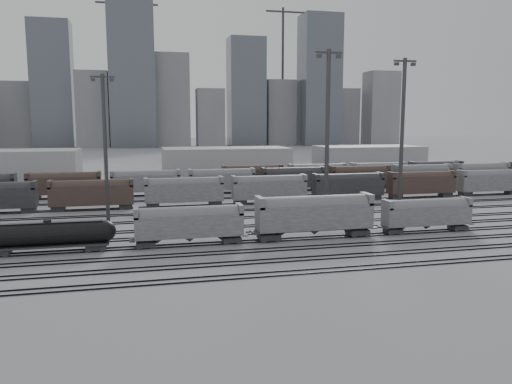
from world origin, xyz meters
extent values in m
plane|color=#A1A2A6|center=(0.00, 0.00, 0.00)|extent=(900.00, 900.00, 0.00)
cube|color=black|center=(0.00, -14.72, 0.08)|extent=(220.00, 0.07, 0.16)
cube|color=black|center=(0.00, -13.28, 0.08)|extent=(220.00, 0.07, 0.16)
cube|color=black|center=(0.00, -9.72, 0.08)|extent=(220.00, 0.07, 0.16)
cube|color=black|center=(0.00, -8.28, 0.08)|extent=(220.00, 0.07, 0.16)
cube|color=black|center=(0.00, -4.72, 0.08)|extent=(220.00, 0.07, 0.16)
cube|color=black|center=(0.00, -3.28, 0.08)|extent=(220.00, 0.07, 0.16)
cube|color=black|center=(0.00, 0.28, 0.08)|extent=(220.00, 0.07, 0.16)
cube|color=black|center=(0.00, 1.72, 0.08)|extent=(220.00, 0.07, 0.16)
cube|color=black|center=(0.00, 5.28, 0.08)|extent=(220.00, 0.07, 0.16)
cube|color=black|center=(0.00, 6.72, 0.08)|extent=(220.00, 0.07, 0.16)
cube|color=black|center=(0.00, 10.28, 0.08)|extent=(220.00, 0.07, 0.16)
cube|color=black|center=(0.00, 11.72, 0.08)|extent=(220.00, 0.07, 0.16)
cube|color=black|center=(0.00, 17.28, 0.08)|extent=(220.00, 0.07, 0.16)
cube|color=black|center=(0.00, 18.72, 0.08)|extent=(220.00, 0.07, 0.16)
cube|color=black|center=(0.00, 24.28, 0.08)|extent=(220.00, 0.07, 0.16)
cube|color=black|center=(0.00, 25.72, 0.08)|extent=(220.00, 0.07, 0.16)
cube|color=black|center=(0.00, 31.28, 0.08)|extent=(220.00, 0.07, 0.16)
cube|color=black|center=(0.00, 32.72, 0.08)|extent=(220.00, 0.07, 0.16)
cube|color=black|center=(0.00, 39.28, 0.08)|extent=(220.00, 0.07, 0.16)
cube|color=black|center=(0.00, 40.72, 0.08)|extent=(220.00, 0.07, 0.16)
cube|color=black|center=(0.00, 47.28, 0.08)|extent=(220.00, 0.07, 0.16)
cube|color=black|center=(0.00, 48.72, 0.08)|extent=(220.00, 0.07, 0.16)
cube|color=black|center=(0.00, 55.28, 0.08)|extent=(220.00, 0.07, 0.16)
cube|color=black|center=(0.00, 56.72, 0.08)|extent=(220.00, 0.07, 0.16)
cube|color=black|center=(-34.24, 1.00, 0.52)|extent=(2.44, 1.97, 0.66)
cube|color=black|center=(-22.96, 1.00, 0.52)|extent=(2.44, 1.97, 0.66)
cube|color=black|center=(-28.60, 1.00, 0.99)|extent=(14.57, 2.54, 0.23)
cylinder|color=black|center=(-28.60, 1.00, 2.49)|extent=(13.63, 2.73, 2.73)
sphere|color=black|center=(-21.79, 1.00, 2.49)|extent=(2.73, 2.73, 2.73)
cylinder|color=black|center=(-28.60, 1.00, 3.99)|extent=(0.94, 0.94, 0.47)
cube|color=black|center=(-28.60, 1.00, 3.90)|extent=(13.16, 0.85, 0.06)
cube|color=black|center=(-16.76, 1.00, 0.52)|extent=(2.46, 1.98, 0.66)
cube|color=black|center=(-5.42, 1.00, 0.52)|extent=(2.46, 1.98, 0.66)
cube|color=gray|center=(-11.09, 1.00, 2.74)|extent=(14.17, 2.83, 3.02)
cylinder|color=gray|center=(-11.09, 1.00, 3.87)|extent=(12.85, 2.74, 2.74)
cube|color=gray|center=(-17.89, 1.00, 4.63)|extent=(0.66, 2.83, 1.32)
cube|color=gray|center=(-4.28, 1.00, 4.63)|extent=(0.66, 2.83, 1.32)
cone|color=black|center=(-11.09, 1.00, 0.90)|extent=(2.27, 2.27, 0.85)
cube|color=black|center=(-0.19, 1.00, 0.60)|extent=(2.85, 2.31, 0.77)
cube|color=black|center=(12.98, 1.00, 0.60)|extent=(2.85, 2.31, 0.77)
cube|color=gray|center=(6.39, 1.00, 3.18)|extent=(16.47, 3.29, 3.51)
cylinder|color=gray|center=(6.39, 1.00, 4.50)|extent=(14.93, 3.18, 3.18)
cube|color=gray|center=(-1.51, 1.00, 5.38)|extent=(0.77, 3.29, 1.54)
cube|color=gray|center=(14.30, 1.00, 5.38)|extent=(0.77, 3.29, 1.54)
cone|color=black|center=(6.39, 1.00, 1.04)|extent=(2.64, 2.64, 0.99)
cube|color=black|center=(18.59, 1.00, 0.49)|extent=(2.33, 1.88, 0.63)
cube|color=black|center=(29.35, 1.00, 0.49)|extent=(2.33, 1.88, 0.63)
cube|color=gray|center=(23.97, 1.00, 2.60)|extent=(13.46, 2.69, 2.87)
cylinder|color=gray|center=(23.97, 1.00, 3.68)|extent=(12.20, 2.60, 2.60)
cube|color=gray|center=(17.51, 1.00, 4.40)|extent=(0.63, 2.69, 1.26)
cube|color=gray|center=(30.43, 1.00, 4.40)|extent=(0.63, 2.69, 1.26)
cone|color=black|center=(23.97, 1.00, 0.85)|extent=(2.15, 2.15, 0.81)
cylinder|color=#363639|center=(-22.52, 20.06, 11.89)|extent=(0.61, 0.61, 23.78)
cube|color=#363639|center=(-22.52, 20.06, 23.30)|extent=(3.80, 0.29, 0.29)
cube|color=#363639|center=(-23.95, 20.06, 22.83)|extent=(0.67, 0.48, 0.48)
cube|color=#363639|center=(-21.10, 20.06, 22.83)|extent=(0.67, 0.48, 0.48)
cylinder|color=#363639|center=(12.95, 13.55, 13.92)|extent=(0.71, 0.71, 27.83)
cube|color=#363639|center=(12.95, 13.55, 27.28)|extent=(4.45, 0.33, 0.33)
cube|color=#363639|center=(11.28, 13.55, 26.72)|extent=(0.78, 0.56, 0.56)
cube|color=#363639|center=(14.62, 13.55, 26.72)|extent=(0.78, 0.56, 0.56)
cylinder|color=#363639|center=(30.38, 20.39, 13.88)|extent=(0.71, 0.71, 27.76)
cube|color=#363639|center=(30.38, 20.39, 27.21)|extent=(4.44, 0.33, 0.33)
cube|color=#363639|center=(28.71, 20.39, 26.65)|extent=(0.78, 0.56, 0.56)
cube|color=#363639|center=(32.04, 20.39, 26.65)|extent=(0.78, 0.56, 0.56)
cube|color=#45322B|center=(-26.00, 32.00, 2.80)|extent=(15.00, 3.00, 5.60)
cube|color=gray|center=(-9.00, 32.00, 2.80)|extent=(15.00, 3.00, 5.60)
cube|color=gray|center=(8.00, 32.00, 2.80)|extent=(15.00, 3.00, 5.60)
cube|color=black|center=(25.00, 32.00, 2.80)|extent=(15.00, 3.00, 5.60)
cube|color=#45322B|center=(42.00, 32.00, 2.80)|extent=(15.00, 3.00, 5.60)
cube|color=gray|center=(59.00, 32.00, 2.80)|extent=(15.00, 3.00, 5.60)
cube|color=#45322B|center=(-33.00, 48.00, 2.80)|extent=(15.00, 3.00, 5.60)
cube|color=gray|center=(-16.00, 48.00, 2.80)|extent=(15.00, 3.00, 5.60)
cube|color=gray|center=(1.00, 48.00, 2.80)|extent=(15.00, 3.00, 5.60)
cube|color=black|center=(18.00, 48.00, 2.80)|extent=(15.00, 3.00, 5.60)
cube|color=#45322B|center=(35.00, 48.00, 2.80)|extent=(15.00, 3.00, 5.60)
cube|color=gray|center=(52.00, 48.00, 2.80)|extent=(15.00, 3.00, 5.60)
cube|color=gray|center=(69.00, 48.00, 2.80)|extent=(15.00, 3.00, 5.60)
cube|color=#45322B|center=(10.00, 56.00, 2.80)|extent=(15.00, 3.00, 5.60)
cube|color=gray|center=(27.00, 56.00, 2.80)|extent=(15.00, 3.00, 5.60)
cube|color=gray|center=(44.00, 56.00, 2.80)|extent=(15.00, 3.00, 5.60)
cube|color=black|center=(61.00, 56.00, 2.80)|extent=(15.00, 3.00, 5.60)
cube|color=#9B9C9E|center=(10.00, 95.00, 4.00)|extent=(40.00, 18.00, 8.00)
cube|color=#9B9C9E|center=(60.00, 95.00, 4.00)|extent=(35.00, 18.00, 8.00)
cube|color=gray|center=(-95.00, 280.00, 21.00)|extent=(22.00, 17.60, 42.00)
cube|color=#535A64|center=(-70.00, 280.00, 40.00)|extent=(25.00, 20.00, 80.00)
cube|color=gray|center=(-45.00, 280.00, 24.00)|extent=(20.00, 16.00, 48.00)
cube|color=#535A64|center=(-20.00, 280.00, 47.50)|extent=(28.00, 22.40, 95.00)
cube|color=gray|center=(5.00, 280.00, 30.00)|extent=(22.00, 17.60, 60.00)
cube|color=gray|center=(30.00, 280.00, 19.00)|extent=(18.00, 14.40, 38.00)
cube|color=#535A64|center=(55.00, 280.00, 36.00)|extent=(24.00, 19.20, 72.00)
cube|color=gray|center=(80.00, 280.00, 22.50)|extent=(20.00, 16.00, 45.00)
cube|color=#535A64|center=(105.00, 280.00, 44.00)|extent=(26.00, 20.80, 88.00)
cube|color=gray|center=(130.00, 280.00, 20.00)|extent=(18.00, 14.40, 40.00)
cube|color=gray|center=(155.00, 280.00, 26.00)|extent=(22.00, 17.60, 52.00)
cylinder|color=#363639|center=(-30.00, 305.00, 50.00)|extent=(1.80, 1.80, 100.00)
cube|color=#363639|center=(-22.00, 305.00, 97.00)|extent=(42.00, 1.20, 1.20)
cylinder|color=#363639|center=(90.00, 305.00, 50.00)|extent=(1.80, 1.80, 100.00)
cube|color=#363639|center=(98.00, 305.00, 97.00)|extent=(42.00, 1.20, 1.20)
camera|label=1|loc=(-17.27, -63.90, 16.26)|focal=35.00mm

